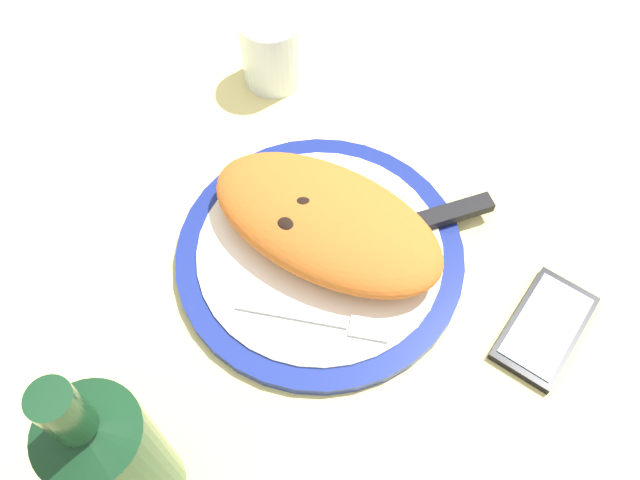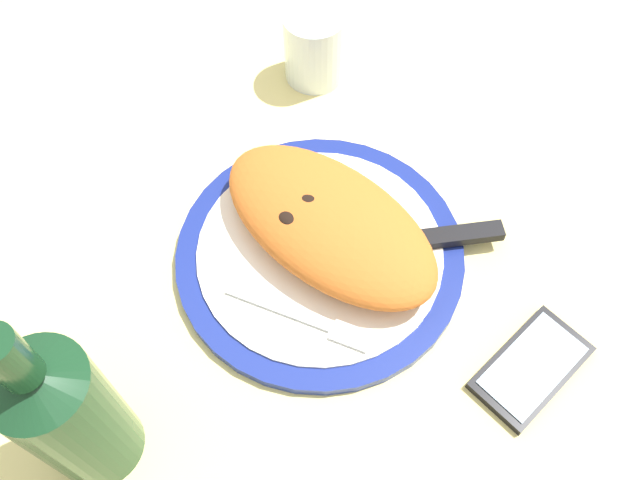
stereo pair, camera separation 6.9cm
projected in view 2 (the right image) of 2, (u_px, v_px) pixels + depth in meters
The scene contains 8 objects.
ground_plane at pixel (320, 264), 73.77cm from camera, with size 150.00×150.00×3.00cm, color #E5D684.
plate at pixel (320, 254), 71.83cm from camera, with size 30.97×30.97×1.60cm.
calzone at pixel (329, 223), 69.49cm from camera, with size 28.29×18.23×5.72cm.
fork at pixel (312, 321), 66.59cm from camera, with size 15.54×4.06×0.40cm.
knife at pixel (430, 239), 71.20cm from camera, with size 18.67×15.88×1.20cm.
smartphone at pixel (530, 370), 65.23cm from camera, with size 9.48×13.44×1.16cm.
water_glass at pixel (314, 51), 83.25cm from camera, with size 7.56×7.56×9.27cm.
wine_bottle at pixel (68, 413), 53.43cm from camera, with size 7.83×7.83×24.78cm.
Camera 2 is at (18.79, -30.57, 63.01)cm, focal length 37.43 mm.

